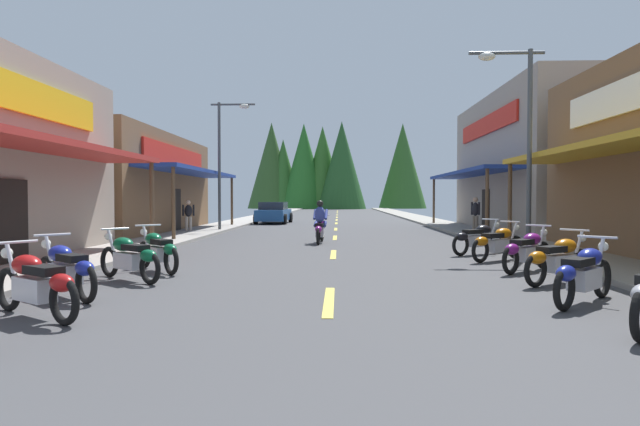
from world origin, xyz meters
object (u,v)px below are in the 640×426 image
at_px(parked_car_curbside, 274,213).
at_px(streetlamp_right, 518,120).
at_px(pedestrian_by_shop, 188,214).
at_px(pedestrian_browsing, 475,213).
at_px(streetlamp_left, 226,148).
at_px(motorcycle_parked_right_6, 478,238).
at_px(motorcycle_parked_left_1, 35,283).
at_px(motorcycle_parked_right_3, 558,259).
at_px(motorcycle_parked_right_4, 527,250).
at_px(motorcycle_parked_right_5, 498,242).
at_px(motorcycle_parked_right_2, 584,273).
at_px(motorcycle_parked_left_2, 66,268).
at_px(motorcycle_parked_left_4, 157,250).
at_px(rider_cruising_lead, 320,225).
at_px(motorcycle_parked_left_3, 129,256).

bearing_deg(parked_car_curbside, streetlamp_right, -150.96).
height_order(pedestrian_by_shop, pedestrian_browsing, pedestrian_browsing).
bearing_deg(streetlamp_left, motorcycle_parked_right_6, -46.26).
height_order(motorcycle_parked_right_6, motorcycle_parked_left_1, same).
xyz_separation_m(motorcycle_parked_right_3, pedestrian_browsing, (1.87, 13.18, 0.50)).
bearing_deg(motorcycle_parked_right_4, motorcycle_parked_right_6, 48.85).
height_order(motorcycle_parked_right_3, motorcycle_parked_right_5, same).
distance_m(motorcycle_parked_right_6, pedestrian_by_shop, 14.13).
xyz_separation_m(motorcycle_parked_right_2, motorcycle_parked_left_2, (-8.28, 0.23, 0.00)).
bearing_deg(motorcycle_parked_right_3, streetlamp_right, 43.91).
xyz_separation_m(motorcycle_parked_left_4, rider_cruising_lead, (3.38, 7.42, 0.17)).
bearing_deg(streetlamp_left, motorcycle_parked_right_4, -54.25).
bearing_deg(pedestrian_by_shop, motorcycle_parked_left_3, -15.31).
distance_m(motorcycle_parked_left_2, rider_cruising_lead, 11.18).
relative_size(streetlamp_right, pedestrian_by_shop, 3.83).
height_order(motorcycle_parked_right_3, parked_car_curbside, parked_car_curbside).
bearing_deg(parked_car_curbside, motorcycle_parked_right_4, -157.12).
height_order(motorcycle_parked_right_6, motorcycle_parked_left_2, same).
distance_m(streetlamp_left, motorcycle_parked_left_2, 17.29).
xyz_separation_m(motorcycle_parked_right_2, pedestrian_browsing, (2.29, 15.11, 0.50)).
bearing_deg(motorcycle_parked_left_1, motorcycle_parked_right_5, -108.27).
relative_size(motorcycle_parked_left_2, pedestrian_browsing, 1.01).
distance_m(motorcycle_parked_right_2, motorcycle_parked_right_4, 3.60).
relative_size(motorcycle_parked_right_4, pedestrian_by_shop, 1.04).
relative_size(motorcycle_parked_right_6, motorcycle_parked_left_3, 1.04).
bearing_deg(motorcycle_parked_right_3, motorcycle_parked_right_4, 54.68).
distance_m(motorcycle_parked_left_1, pedestrian_by_shop, 17.29).
xyz_separation_m(motorcycle_parked_left_1, pedestrian_browsing, (10.23, 16.32, 0.50)).
height_order(motorcycle_parked_right_2, pedestrian_by_shop, pedestrian_by_shop).
bearing_deg(motorcycle_parked_left_1, motorcycle_parked_right_4, -117.60).
bearing_deg(streetlamp_left, motorcycle_parked_left_1, -85.70).
distance_m(streetlamp_left, motorcycle_parked_right_4, 17.05).
relative_size(motorcycle_parked_right_4, motorcycle_parked_right_6, 0.89).
relative_size(streetlamp_right, motorcycle_parked_right_4, 3.68).
bearing_deg(motorcycle_parked_right_6, motorcycle_parked_left_2, -175.40).
bearing_deg(motorcycle_parked_left_3, motorcycle_parked_right_3, -143.08).
xyz_separation_m(motorcycle_parked_right_2, motorcycle_parked_left_3, (-7.94, 1.99, 0.00)).
xyz_separation_m(motorcycle_parked_right_4, motorcycle_parked_right_6, (-0.15, 3.51, 0.00)).
bearing_deg(motorcycle_parked_left_2, motorcycle_parked_left_4, -58.78).
relative_size(motorcycle_parked_right_3, motorcycle_parked_right_4, 1.11).
relative_size(motorcycle_parked_right_3, parked_car_curbside, 0.41).
relative_size(streetlamp_right, motorcycle_parked_left_2, 3.46).
relative_size(rider_cruising_lead, pedestrian_browsing, 1.26).
relative_size(motorcycle_parked_right_4, motorcycle_parked_left_4, 0.98).
height_order(motorcycle_parked_right_2, pedestrian_browsing, pedestrian_browsing).
relative_size(motorcycle_parked_right_3, motorcycle_parked_right_5, 1.02).
distance_m(motorcycle_parked_right_5, parked_car_curbside, 21.75).
height_order(motorcycle_parked_left_3, pedestrian_browsing, pedestrian_browsing).
distance_m(streetlamp_right, pedestrian_browsing, 8.49).
relative_size(streetlamp_right, motorcycle_parked_right_3, 3.31).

